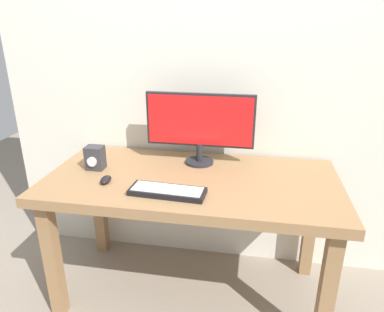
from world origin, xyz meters
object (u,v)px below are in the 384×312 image
Objects in this scene: audio_controller at (95,158)px; mouse at (106,180)px; keyboard_primary at (167,191)px; monitor at (200,124)px; desk at (191,193)px.

mouse is at bearing -51.50° from audio_controller.
monitor is at bearing 78.02° from keyboard_primary.
mouse is 0.20m from audio_controller.
monitor reaches higher than audio_controller.
mouse is at bearing 168.44° from keyboard_primary.
mouse is (-0.43, -0.35, -0.22)m from monitor.
monitor is at bearing 19.21° from audio_controller.
keyboard_primary is 0.34m from mouse.
audio_controller is (-0.12, 0.16, 0.05)m from mouse.
desk is 2.52× the size of monitor.
monitor is at bearing 34.77° from mouse.
audio_controller is (-0.55, -0.19, -0.17)m from monitor.
keyboard_primary reaches higher than desk.
monitor reaches higher than keyboard_primary.
keyboard_primary is 0.52m from audio_controller.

